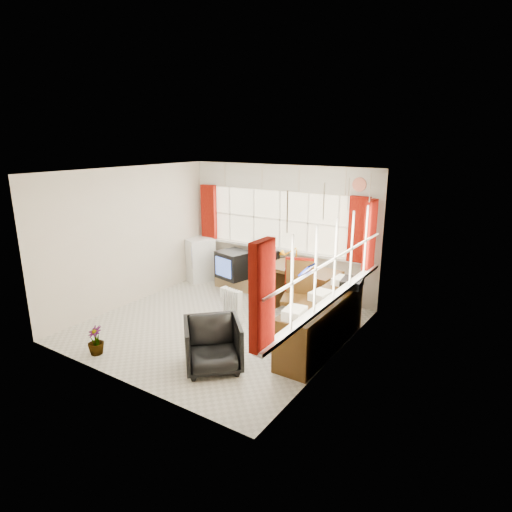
{
  "coord_description": "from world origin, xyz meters",
  "views": [
    {
      "loc": [
        4.04,
        -5.11,
        2.99
      ],
      "look_at": [
        0.37,
        0.55,
        1.11
      ],
      "focal_mm": 30.0,
      "sensor_mm": 36.0,
      "label": 1
    }
  ],
  "objects_px": {
    "desk_lamp": "(296,254)",
    "office_chair": "(213,345)",
    "desk": "(301,287)",
    "mini_fridge": "(199,259)",
    "crt_tv": "(234,265)",
    "credenza": "(321,323)",
    "radiator": "(233,308)",
    "tv_bench": "(249,283)",
    "task_chair": "(299,293)"
  },
  "relations": [
    {
      "from": "desk",
      "to": "mini_fridge",
      "type": "xyz_separation_m",
      "value": [
        -2.61,
        0.29,
        0.03
      ]
    },
    {
      "from": "desk",
      "to": "desk_lamp",
      "type": "distance_m",
      "value": 0.62
    },
    {
      "from": "desk_lamp",
      "to": "office_chair",
      "type": "bearing_deg",
      "value": -89.4
    },
    {
      "from": "crt_tv",
      "to": "credenza",
      "type": "bearing_deg",
      "value": -28.0
    },
    {
      "from": "tv_bench",
      "to": "crt_tv",
      "type": "xyz_separation_m",
      "value": [
        -0.26,
        -0.17,
        0.4
      ]
    },
    {
      "from": "office_chair",
      "to": "radiator",
      "type": "xyz_separation_m",
      "value": [
        -0.68,
        1.38,
        -0.11
      ]
    },
    {
      "from": "desk_lamp",
      "to": "mini_fridge",
      "type": "relative_size",
      "value": 0.42
    },
    {
      "from": "crt_tv",
      "to": "task_chair",
      "type": "bearing_deg",
      "value": -26.61
    },
    {
      "from": "tv_bench",
      "to": "desk",
      "type": "bearing_deg",
      "value": -15.39
    },
    {
      "from": "credenza",
      "to": "mini_fridge",
      "type": "distance_m",
      "value": 3.81
    },
    {
      "from": "office_chair",
      "to": "tv_bench",
      "type": "xyz_separation_m",
      "value": [
        -1.32,
        2.84,
        -0.21
      ]
    },
    {
      "from": "desk_lamp",
      "to": "radiator",
      "type": "distance_m",
      "value": 1.44
    },
    {
      "from": "desk_lamp",
      "to": "task_chair",
      "type": "distance_m",
      "value": 0.92
    },
    {
      "from": "desk_lamp",
      "to": "office_chair",
      "type": "xyz_separation_m",
      "value": [
        0.03,
        -2.38,
        -0.7
      ]
    },
    {
      "from": "tv_bench",
      "to": "mini_fridge",
      "type": "xyz_separation_m",
      "value": [
        -1.25,
        -0.08,
        0.33
      ]
    },
    {
      "from": "office_chair",
      "to": "tv_bench",
      "type": "height_order",
      "value": "office_chair"
    },
    {
      "from": "radiator",
      "to": "desk_lamp",
      "type": "bearing_deg",
      "value": 56.76
    },
    {
      "from": "office_chair",
      "to": "mini_fridge",
      "type": "distance_m",
      "value": 3.77
    },
    {
      "from": "desk",
      "to": "office_chair",
      "type": "xyz_separation_m",
      "value": [
        -0.04,
        -2.46,
        -0.09
      ]
    },
    {
      "from": "crt_tv",
      "to": "desk_lamp",
      "type": "bearing_deg",
      "value": -10.53
    },
    {
      "from": "credenza",
      "to": "mini_fridge",
      "type": "height_order",
      "value": "mini_fridge"
    },
    {
      "from": "office_chair",
      "to": "mini_fridge",
      "type": "bearing_deg",
      "value": 88.85
    },
    {
      "from": "task_chair",
      "to": "crt_tv",
      "type": "distance_m",
      "value": 2.22
    },
    {
      "from": "desk",
      "to": "crt_tv",
      "type": "bearing_deg",
      "value": 172.75
    },
    {
      "from": "office_chair",
      "to": "credenza",
      "type": "height_order",
      "value": "credenza"
    },
    {
      "from": "desk",
      "to": "credenza",
      "type": "bearing_deg",
      "value": -51.33
    },
    {
      "from": "task_chair",
      "to": "credenza",
      "type": "relative_size",
      "value": 0.58
    },
    {
      "from": "task_chair",
      "to": "credenza",
      "type": "distance_m",
      "value": 0.71
    },
    {
      "from": "radiator",
      "to": "crt_tv",
      "type": "xyz_separation_m",
      "value": [
        -0.9,
        1.29,
        0.29
      ]
    },
    {
      "from": "radiator",
      "to": "tv_bench",
      "type": "distance_m",
      "value": 1.59
    },
    {
      "from": "task_chair",
      "to": "radiator",
      "type": "bearing_deg",
      "value": -164.59
    },
    {
      "from": "task_chair",
      "to": "radiator",
      "type": "relative_size",
      "value": 2.09
    },
    {
      "from": "desk_lamp",
      "to": "crt_tv",
      "type": "xyz_separation_m",
      "value": [
        -1.56,
        0.29,
        -0.52
      ]
    },
    {
      "from": "radiator",
      "to": "credenza",
      "type": "distance_m",
      "value": 1.65
    },
    {
      "from": "office_chair",
      "to": "tv_bench",
      "type": "relative_size",
      "value": 0.53
    },
    {
      "from": "office_chair",
      "to": "crt_tv",
      "type": "relative_size",
      "value": 1.05
    },
    {
      "from": "mini_fridge",
      "to": "credenza",
      "type": "bearing_deg",
      "value": -22.18
    },
    {
      "from": "crt_tv",
      "to": "mini_fridge",
      "type": "bearing_deg",
      "value": 174.95
    },
    {
      "from": "desk_lamp",
      "to": "office_chair",
      "type": "relative_size",
      "value": 0.52
    },
    {
      "from": "office_chair",
      "to": "mini_fridge",
      "type": "height_order",
      "value": "mini_fridge"
    },
    {
      "from": "task_chair",
      "to": "mini_fridge",
      "type": "height_order",
      "value": "task_chair"
    },
    {
      "from": "desk_lamp",
      "to": "tv_bench",
      "type": "relative_size",
      "value": 0.28
    },
    {
      "from": "radiator",
      "to": "crt_tv",
      "type": "distance_m",
      "value": 1.6
    },
    {
      "from": "mini_fridge",
      "to": "task_chair",
      "type": "bearing_deg",
      "value": -19.98
    },
    {
      "from": "desk",
      "to": "radiator",
      "type": "bearing_deg",
      "value": -123.79
    },
    {
      "from": "desk",
      "to": "crt_tv",
      "type": "xyz_separation_m",
      "value": [
        -1.63,
        0.21,
        0.09
      ]
    },
    {
      "from": "office_chair",
      "to": "desk",
      "type": "bearing_deg",
      "value": 44.85
    },
    {
      "from": "credenza",
      "to": "crt_tv",
      "type": "height_order",
      "value": "credenza"
    },
    {
      "from": "desk_lamp",
      "to": "office_chair",
      "type": "distance_m",
      "value": 2.48
    },
    {
      "from": "desk",
      "to": "mini_fridge",
      "type": "relative_size",
      "value": 1.52
    }
  ]
}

